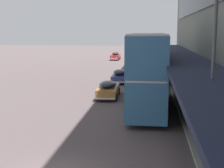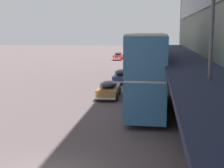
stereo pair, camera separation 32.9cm
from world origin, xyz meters
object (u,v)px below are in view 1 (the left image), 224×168
at_px(street_lamp, 209,65).
at_px(sedan_oncoming_rear, 108,89).
at_px(transit_bus_kerbside_rear, 148,69).
at_px(sedan_far_back, 115,56).
at_px(transit_bus_kerbside_front, 152,65).
at_px(sedan_lead_near, 120,76).

bearing_deg(street_lamp, sedan_oncoming_rear, 113.79).
xyz_separation_m(transit_bus_kerbside_rear, sedan_far_back, (-7.17, 41.60, -2.32)).
bearing_deg(transit_bus_kerbside_front, sedan_far_back, 105.22).
bearing_deg(transit_bus_kerbside_rear, sedan_far_back, 99.78).
bearing_deg(street_lamp, sedan_far_back, 100.71).
relative_size(sedan_far_back, sedan_oncoming_rear, 1.04).
xyz_separation_m(sedan_lead_near, sedan_far_back, (-3.83, 29.14, 0.04)).
distance_m(sedan_far_back, sedan_oncoming_rear, 37.97).
distance_m(transit_bus_kerbside_rear, sedan_lead_near, 13.11).
bearing_deg(sedan_oncoming_rear, transit_bus_kerbside_front, 69.10).
height_order(sedan_far_back, sedan_oncoming_rear, sedan_far_back).
height_order(sedan_far_back, street_lamp, street_lamp).
distance_m(sedan_lead_near, sedan_oncoming_rear, 8.66).
distance_m(transit_bus_kerbside_front, street_lamp, 24.58).
distance_m(transit_bus_kerbside_rear, sedan_far_back, 42.28).
distance_m(transit_bus_kerbside_front, sedan_far_back, 28.60).
bearing_deg(sedan_far_back, transit_bus_kerbside_rear, -80.22).
relative_size(sedan_far_back, street_lamp, 0.65).
xyz_separation_m(transit_bus_kerbside_front, sedan_far_back, (-7.50, 27.57, -1.11)).
distance_m(sedan_lead_near, street_lamp, 23.83).
bearing_deg(sedan_oncoming_rear, sedan_far_back, 95.44).
xyz_separation_m(transit_bus_kerbside_rear, street_lamp, (2.64, -10.30, 1.42)).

